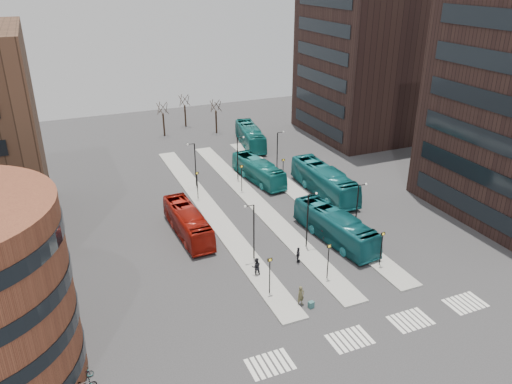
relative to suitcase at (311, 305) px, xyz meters
name	(u,v)px	position (x,y,z in m)	size (l,w,h in m)	color
ground	(391,369)	(1.87, -8.81, -0.30)	(160.00, 160.00, 0.00)	#2C2C2F
island_left	(211,211)	(-2.13, 21.19, -0.22)	(2.50, 45.00, 0.15)	gray
island_mid	(256,203)	(3.87, 21.19, -0.22)	(2.50, 45.00, 0.15)	gray
island_right	(299,195)	(9.87, 21.19, -0.22)	(2.50, 45.00, 0.15)	gray
suitcase	(311,305)	(0.00, 0.00, 0.00)	(0.47, 0.38, 0.59)	navy
red_bus	(188,222)	(-6.22, 16.84, 1.24)	(2.57, 11.00, 3.06)	maroon
teal_bus_a	(335,226)	(8.04, 9.45, 1.37)	(2.80, 11.97, 3.33)	#12565E
teal_bus_b	(258,170)	(7.00, 27.90, 1.23)	(2.56, 10.94, 3.05)	#156D6C
teal_bus_c	(324,181)	(13.16, 20.58, 1.52)	(3.06, 13.07, 3.64)	#16686E
teal_bus_d	(250,136)	(11.71, 42.22, 1.36)	(2.79, 11.92, 3.32)	#156967
traveller	(301,296)	(-0.65, 0.73, 0.64)	(0.68, 0.45, 1.87)	brown
commuter_a	(256,267)	(-2.43, 6.49, 0.64)	(0.91, 0.71, 1.88)	black
commuter_b	(298,255)	(2.37, 7.04, 0.52)	(0.96, 0.40, 1.64)	black
commuter_c	(323,235)	(6.80, 9.66, 0.45)	(0.96, 0.55, 1.49)	black
bicycle_far	(82,374)	(-19.13, -0.81, 0.10)	(0.53, 1.53, 0.80)	gray
crosswalk_stripes	(378,330)	(3.62, -4.81, -0.29)	(22.35, 2.40, 0.01)	silver
tower_far	(373,46)	(33.84, 41.19, 14.70)	(20.12, 20.00, 30.00)	black
sign_poles	(278,210)	(3.47, 14.19, 2.11)	(12.45, 22.12, 3.65)	black
lamp_posts	(268,182)	(4.50, 19.19, 3.28)	(14.04, 20.24, 6.12)	black
bare_trees	(188,117)	(4.53, 53.85, 2.43)	(10.97, 8.14, 5.90)	black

